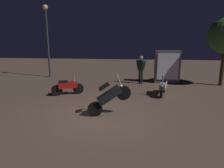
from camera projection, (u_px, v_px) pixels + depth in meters
ground_plane at (101, 116)px, 7.62m from camera, size 40.00×40.00×0.00m
motorcycle_black_foreground at (109, 97)px, 7.53m from camera, size 1.63×0.55×1.63m
motorcycle_white_parked_left at (163, 87)px, 10.33m from camera, size 0.54×1.63×1.11m
motorcycle_red_parked_right at (67, 87)px, 10.34m from camera, size 1.55×0.79×1.11m
person_rider_beside at (141, 67)px, 12.67m from camera, size 0.65×0.37×1.78m
streetlamp_near at (47, 32)px, 14.36m from camera, size 0.36×0.36×5.15m
kiosk_billboard at (167, 67)px, 12.95m from camera, size 1.61×0.57×2.10m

